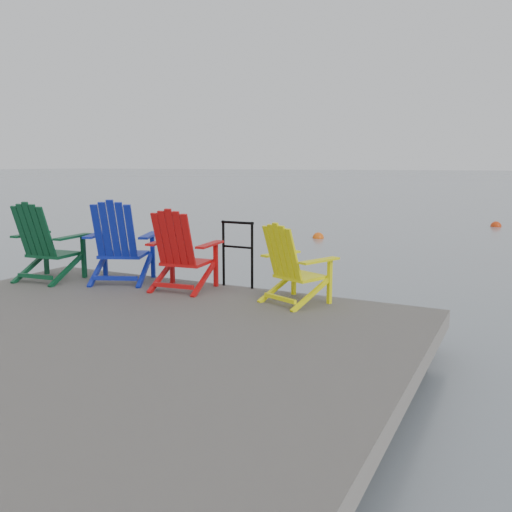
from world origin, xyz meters
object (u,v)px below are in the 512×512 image
at_px(chair_green, 46,242).
at_px(chair_red, 181,250).
at_px(handrail, 238,248).
at_px(chair_yellow, 293,264).
at_px(buoy_a, 318,238).
at_px(buoy_b, 496,227).
at_px(chair_blue, 120,242).

bearing_deg(chair_green, chair_red, 4.98).
height_order(handrail, chair_red, chair_red).
relative_size(handrail, chair_yellow, 0.94).
xyz_separation_m(chair_green, chair_red, (2.05, 0.38, -0.02)).
distance_m(chair_red, buoy_a, 9.28).
bearing_deg(chair_yellow, handrail, 177.46).
xyz_separation_m(handrail, chair_yellow, (1.01, -0.47, -0.06)).
bearing_deg(chair_red, chair_yellow, -5.83).
height_order(handrail, buoy_b, handrail).
height_order(handrail, buoy_a, handrail).
bearing_deg(chair_green, handrail, 12.76).
xyz_separation_m(chair_green, chair_blue, (1.02, 0.38, 0.02)).
bearing_deg(buoy_b, handrail, -99.92).
relative_size(chair_red, chair_yellow, 1.11).
bearing_deg(chair_green, chair_blue, 15.06).
xyz_separation_m(chair_blue, chair_red, (1.03, -0.00, -0.04)).
height_order(handrail, chair_blue, chair_blue).
relative_size(handrail, chair_green, 0.81).
bearing_deg(handrail, chair_yellow, -24.81).
bearing_deg(chair_green, buoy_a, 80.63).
distance_m(chair_green, buoy_a, 9.57).
bearing_deg(buoy_b, chair_yellow, -95.75).
distance_m(handrail, buoy_a, 8.91).
bearing_deg(handrail, buoy_a, 103.13).
distance_m(chair_yellow, buoy_b, 14.82).
relative_size(chair_blue, buoy_b, 3.13).
bearing_deg(chair_yellow, chair_blue, -157.23).
xyz_separation_m(handrail, buoy_b, (2.49, 14.25, -1.04)).
xyz_separation_m(handrail, chair_green, (-2.63, -0.87, 0.02)).
bearing_deg(chair_green, buoy_b, 65.65).
distance_m(chair_yellow, buoy_a, 9.62).
bearing_deg(chair_red, chair_blue, 173.34).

